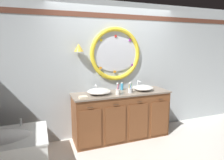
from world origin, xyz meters
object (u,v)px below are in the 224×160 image
Objects in this scene: sink_basin_left at (99,91)px; toothbrush_holder_left at (118,91)px; folded_hand_towel at (83,97)px; sink_basin_right at (143,88)px; toothbrush_holder_right at (130,90)px; soap_dispenser at (122,86)px.

toothbrush_holder_left is at bearing -20.61° from sink_basin_left.
sink_basin_left is 2.96× the size of folded_hand_towel.
sink_basin_right is (0.90, 0.00, -0.00)m from sink_basin_left.
toothbrush_holder_right is at bearing 4.73° from folded_hand_towel.
folded_hand_towel is (-0.32, -0.15, -0.04)m from sink_basin_left.
soap_dispenser is at bearing 21.49° from sink_basin_left.
folded_hand_towel is (-1.22, -0.15, -0.04)m from sink_basin_right.
toothbrush_holder_left is 0.40m from soap_dispenser.
toothbrush_holder_right reaches higher than sink_basin_right.
sink_basin_left is 0.58m from soap_dispenser.
sink_basin_right reaches higher than folded_hand_towel.
sink_basin_left is 0.34m from toothbrush_holder_left.
toothbrush_holder_left is 1.59× the size of folded_hand_towel.
toothbrush_holder_right is 1.28× the size of soap_dispenser.
soap_dispenser reaches higher than sink_basin_right.
folded_hand_towel is (-0.90, -0.07, -0.04)m from toothbrush_holder_right.
sink_basin_left is 1.09× the size of sink_basin_right.
sink_basin_right is 0.32m from toothbrush_holder_right.
toothbrush_holder_right reaches higher than sink_basin_left.
toothbrush_holder_right is (0.27, 0.05, -0.01)m from toothbrush_holder_left.
toothbrush_holder_right reaches higher than soap_dispenser.
soap_dispenser is at bearing 98.88° from toothbrush_holder_right.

